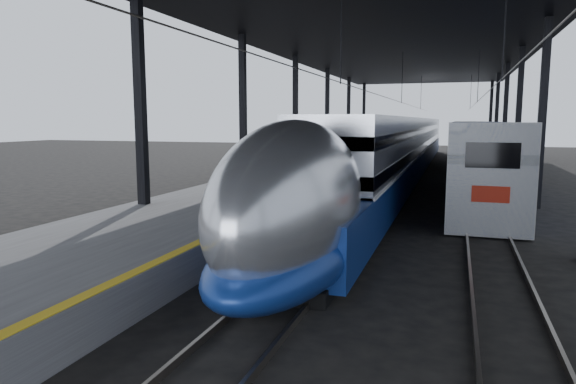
% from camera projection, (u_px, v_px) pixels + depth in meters
% --- Properties ---
extents(ground, '(160.00, 160.00, 0.00)m').
position_uv_depth(ground, '(225.00, 279.00, 13.80)').
color(ground, black).
rests_on(ground, ground).
extents(platform, '(6.00, 80.00, 1.00)m').
position_uv_depth(platform, '(306.00, 178.00, 33.63)').
color(platform, '#4C4C4F').
rests_on(platform, ground).
extents(yellow_strip, '(0.30, 80.00, 0.01)m').
position_uv_depth(yellow_strip, '(348.00, 172.00, 32.70)').
color(yellow_strip, gold).
rests_on(yellow_strip, platform).
extents(rails, '(6.52, 80.00, 0.16)m').
position_uv_depth(rails, '(432.00, 189.00, 31.23)').
color(rails, slate).
rests_on(rails, ground).
extents(canopy, '(18.00, 75.00, 9.47)m').
position_uv_depth(canopy, '(393.00, 39.00, 30.78)').
color(canopy, black).
rests_on(canopy, ground).
extents(tgv_train, '(3.09, 65.20, 4.43)m').
position_uv_depth(tgv_train, '(403.00, 150.00, 38.64)').
color(tgv_train, silver).
rests_on(tgv_train, ground).
extents(second_train, '(3.03, 56.05, 4.17)m').
position_uv_depth(second_train, '(471.00, 146.00, 43.82)').
color(second_train, navy).
rests_on(second_train, ground).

